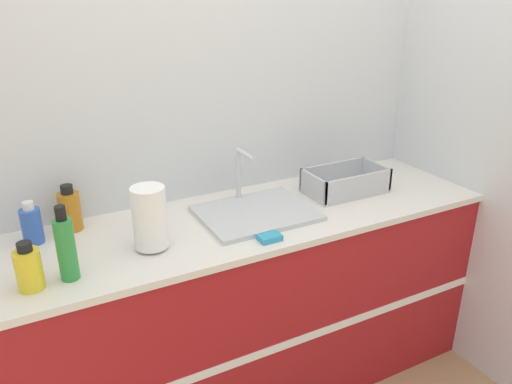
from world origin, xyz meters
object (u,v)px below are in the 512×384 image
(paper_towel_roll, at_px, (150,218))
(bottle_amber, at_px, (70,210))
(bottle_blue, at_px, (32,225))
(bottle_green, at_px, (66,247))
(sink, at_px, (255,211))
(dish_rack, at_px, (345,184))
(bottle_yellow, at_px, (29,268))

(paper_towel_roll, distance_m, bottle_amber, 0.40)
(bottle_amber, xyz_separation_m, bottle_blue, (-0.15, -0.05, -0.01))
(bottle_green, relative_size, bottle_amber, 1.38)
(sink, xyz_separation_m, bottle_blue, (-0.89, 0.17, 0.06))
(paper_towel_roll, relative_size, dish_rack, 0.65)
(sink, distance_m, bottle_blue, 0.91)
(dish_rack, relative_size, bottle_blue, 2.24)
(dish_rack, xyz_separation_m, bottle_blue, (-1.40, 0.15, 0.03))
(bottle_green, xyz_separation_m, bottle_blue, (-0.08, 0.34, -0.04))
(bottle_yellow, distance_m, bottle_blue, 0.34)
(sink, bearing_deg, paper_towel_roll, -170.10)
(bottle_blue, bearing_deg, bottle_yellow, -96.71)
(sink, bearing_deg, dish_rack, 2.66)
(sink, xyz_separation_m, bottle_yellow, (-0.93, -0.17, 0.06))
(bottle_green, bearing_deg, sink, 11.43)
(dish_rack, bearing_deg, bottle_amber, 170.84)
(sink, distance_m, bottle_yellow, 0.95)
(bottle_green, relative_size, bottle_blue, 1.56)
(bottle_yellow, bearing_deg, paper_towel_roll, 10.61)
(bottle_green, height_order, bottle_yellow, bottle_green)
(bottle_amber, height_order, bottle_blue, bottle_amber)
(dish_rack, bearing_deg, paper_towel_roll, -173.74)
(dish_rack, bearing_deg, bottle_green, -171.92)
(paper_towel_roll, bearing_deg, dish_rack, 6.26)
(bottle_blue, bearing_deg, bottle_amber, 18.65)
(paper_towel_roll, relative_size, bottle_blue, 1.44)
(paper_towel_roll, xyz_separation_m, dish_rack, (1.00, 0.11, -0.08))
(bottle_amber, bearing_deg, sink, -16.92)
(dish_rack, xyz_separation_m, bottle_yellow, (-1.44, -0.19, 0.03))
(paper_towel_roll, relative_size, bottle_green, 0.92)
(bottle_green, distance_m, bottle_yellow, 0.13)
(bottle_blue, bearing_deg, dish_rack, -6.12)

